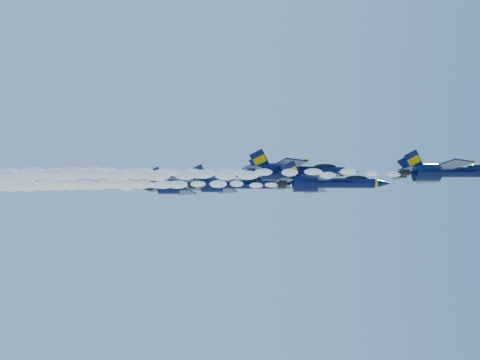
{
  "coord_description": "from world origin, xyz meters",
  "views": [
    {
      "loc": [
        -8.61,
        -73.3,
        135.38
      ],
      "look_at": [
        -7.45,
        1.4,
        154.05
      ],
      "focal_mm": 35.0,
      "sensor_mm": 36.0,
      "label": 1
    }
  ],
  "objects_px": {
    "jet_fourth": "(232,184)",
    "jet_second": "(327,183)",
    "jet_lead": "(449,172)",
    "jet_third": "(296,171)",
    "jet_fifth": "(189,186)"
  },
  "relations": [
    {
      "from": "jet_lead",
      "to": "jet_third",
      "type": "distance_m",
      "value": 24.99
    },
    {
      "from": "jet_fourth",
      "to": "jet_fifth",
      "type": "xyz_separation_m",
      "value": [
        -8.54,
        6.25,
        1.09
      ]
    },
    {
      "from": "jet_lead",
      "to": "jet_fourth",
      "type": "xyz_separation_m",
      "value": [
        -28.44,
        24.15,
        4.09
      ]
    },
    {
      "from": "jet_fourth",
      "to": "jet_second",
      "type": "bearing_deg",
      "value": -48.19
    },
    {
      "from": "jet_fourth",
      "to": "jet_fifth",
      "type": "height_order",
      "value": "jet_fifth"
    },
    {
      "from": "jet_second",
      "to": "jet_lead",
      "type": "bearing_deg",
      "value": -30.28
    },
    {
      "from": "jet_fifth",
      "to": "jet_fourth",
      "type": "bearing_deg",
      "value": -36.2
    },
    {
      "from": "jet_third",
      "to": "jet_fourth",
      "type": "xyz_separation_m",
      "value": [
        -10.73,
        7.14,
        -0.56
      ]
    },
    {
      "from": "jet_fourth",
      "to": "jet_lead",
      "type": "bearing_deg",
      "value": -40.34
    },
    {
      "from": "jet_third",
      "to": "jet_fifth",
      "type": "distance_m",
      "value": 23.47
    },
    {
      "from": "jet_second",
      "to": "jet_third",
      "type": "distance_m",
      "value": 10.17
    },
    {
      "from": "jet_lead",
      "to": "jet_third",
      "type": "bearing_deg",
      "value": 136.15
    },
    {
      "from": "jet_second",
      "to": "jet_fourth",
      "type": "distance_m",
      "value": 21.48
    },
    {
      "from": "jet_fifth",
      "to": "jet_third",
      "type": "bearing_deg",
      "value": -34.79
    },
    {
      "from": "jet_third",
      "to": "jet_fifth",
      "type": "xyz_separation_m",
      "value": [
        -19.27,
        13.39,
        0.53
      ]
    }
  ]
}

